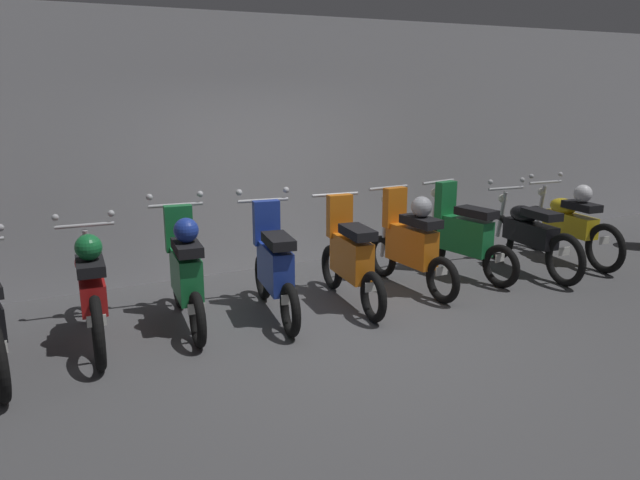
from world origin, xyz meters
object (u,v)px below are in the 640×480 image
Objects in this scene: motorbike_slot_6 at (410,242)px; motorbike_slot_4 at (274,267)px; motorbike_slot_5 at (350,257)px; motorbike_slot_3 at (186,271)px; motorbike_slot_7 at (462,236)px; motorbike_slot_9 at (569,223)px; motorbike_slot_2 at (92,288)px; motorbike_slot_8 at (529,234)px.

motorbike_slot_4 is at bearing -177.83° from motorbike_slot_6.
motorbike_slot_4 is 1.00× the size of motorbike_slot_5.
motorbike_slot_7 is at bearing 0.59° from motorbike_slot_3.
motorbike_slot_3 reaches higher than motorbike_slot_9.
motorbike_slot_4 is 1.78m from motorbike_slot_6.
motorbike_slot_4 is at bearing -178.95° from motorbike_slot_9.
motorbike_slot_2 is 5.36m from motorbike_slot_8.
motorbike_slot_2 is 1.16× the size of motorbike_slot_3.
motorbike_slot_3 is 0.86× the size of motorbike_slot_8.
motorbike_slot_5 and motorbike_slot_6 have the same top height.
motorbike_slot_7 is at bearing 0.41° from motorbike_slot_2.
motorbike_slot_7 is at bearing 176.68° from motorbike_slot_9.
motorbike_slot_7 is 0.86× the size of motorbike_slot_9.
motorbike_slot_9 is at bearing -3.32° from motorbike_slot_7.
motorbike_slot_3 is 1.00× the size of motorbike_slot_5.
motorbike_slot_4 is at bearing -9.47° from motorbike_slot_3.
motorbike_slot_6 is 0.86× the size of motorbike_slot_9.
motorbike_slot_4 reaches higher than motorbike_slot_7.
motorbike_slot_3 is 3.56m from motorbike_slot_7.
motorbike_slot_4 reaches higher than motorbike_slot_5.
motorbike_slot_3 and motorbike_slot_4 have the same top height.
motorbike_slot_2 is 1.17× the size of motorbike_slot_7.
motorbike_slot_8 is at bearing -14.56° from motorbike_slot_7.
motorbike_slot_3 is 4.47m from motorbike_slot_8.
motorbike_slot_3 is at bearing -0.27° from motorbike_slot_2.
motorbike_slot_8 is 1.00× the size of motorbike_slot_9.
motorbike_slot_3 is at bearing 173.86° from motorbike_slot_5.
motorbike_slot_8 is (5.36, -0.20, -0.04)m from motorbike_slot_2.
motorbike_slot_7 reaches higher than motorbike_slot_2.
motorbike_slot_5 is (1.79, -0.19, -0.04)m from motorbike_slot_3.
motorbike_slot_6 is (1.78, 0.07, 0.04)m from motorbike_slot_4.
motorbike_slot_7 is (3.56, 0.04, -0.04)m from motorbike_slot_3.
motorbike_slot_3 reaches higher than motorbike_slot_5.
motorbike_slot_5 is at bearing -178.00° from motorbike_slot_9.
motorbike_slot_5 is 1.00× the size of motorbike_slot_6.
motorbike_slot_2 is 2.69m from motorbike_slot_5.
motorbike_slot_6 is 1.80m from motorbike_slot_8.
motorbike_slot_5 is at bearing -172.94° from motorbike_slot_6.
motorbike_slot_7 is (2.67, 0.19, -0.00)m from motorbike_slot_4.
motorbike_slot_4 reaches higher than motorbike_slot_9.
motorbike_slot_5 is 0.89m from motorbike_slot_6.
motorbike_slot_5 is at bearing -6.14° from motorbike_slot_3.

